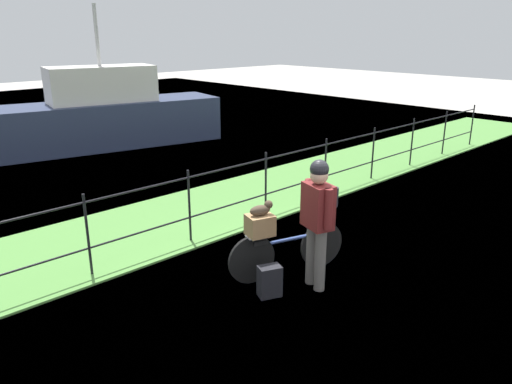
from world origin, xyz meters
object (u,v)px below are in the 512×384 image
bicycle_main (286,251)px  backpack_on_paving (270,281)px  mooring_bollard (333,197)px  moored_boat_near (105,117)px  wooden_crate (260,225)px  terrier_dog (262,209)px  cyclist_person (318,213)px

bicycle_main → backpack_on_paving: 0.64m
bicycle_main → backpack_on_paving: (-0.57, -0.25, -0.14)m
mooring_bollard → moored_boat_near: 7.65m
bicycle_main → mooring_bollard: 2.91m
wooden_crate → terrier_dog: 0.21m
cyclist_person → backpack_on_paving: 1.03m
backpack_on_paving → mooring_bollard: 3.52m
wooden_crate → mooring_bollard: bearing=20.9°
bicycle_main → wooden_crate: wooden_crate is taller
cyclist_person → mooring_bollard: 3.22m
bicycle_main → cyclist_person: (0.03, -0.48, 0.66)m
terrier_dog → backpack_on_paving: size_ratio=0.81×
wooden_crate → terrier_dog: bearing=-17.0°
bicycle_main → backpack_on_paving: bearing=-156.1°
mooring_bollard → bicycle_main: bearing=-154.3°
bicycle_main → backpack_on_paving: size_ratio=4.15×
cyclist_person → moored_boat_near: 9.54m
terrier_dog → mooring_bollard: 3.29m
mooring_bollard → moored_boat_near: (-0.64, 7.60, 0.66)m
terrier_dog → cyclist_person: bearing=-56.7°
terrier_dog → cyclist_person: 0.70m
backpack_on_paving → cyclist_person: bearing=-178.2°
bicycle_main → mooring_bollard: bearing=25.7°
bicycle_main → cyclist_person: cyclist_person is taller
backpack_on_paving → terrier_dog: bearing=-97.6°
terrier_dog → backpack_on_paving: bearing=-120.4°
wooden_crate → cyclist_person: (0.41, -0.60, 0.22)m
bicycle_main → moored_boat_near: moored_boat_near is taller
moored_boat_near → backpack_on_paving: bearing=-105.6°
wooden_crate → terrier_dog: size_ratio=1.03×
bicycle_main → wooden_crate: size_ratio=4.98×
wooden_crate → backpack_on_paving: 0.72m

